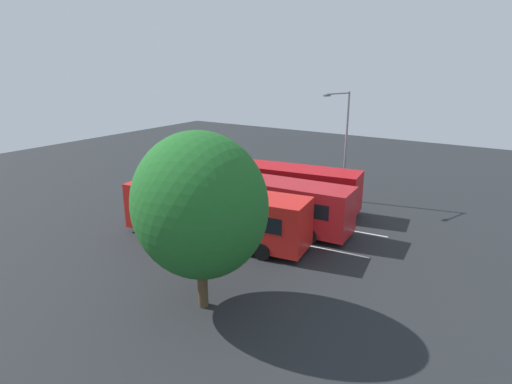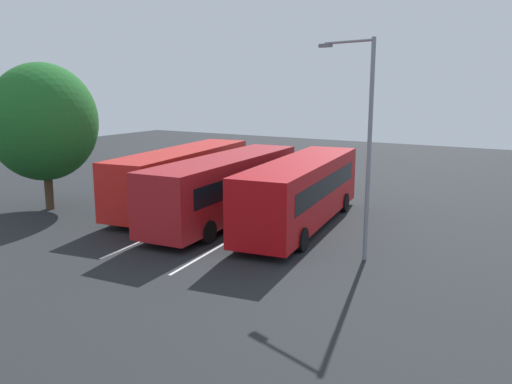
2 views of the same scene
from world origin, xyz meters
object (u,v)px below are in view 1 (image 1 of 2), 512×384
pedestrian (187,187)px  depot_tree (199,206)px  bus_center_right (214,213)px  street_lamp (344,140)px  bus_far_left (280,185)px  bus_center_left (264,200)px

pedestrian → depot_tree: depot_tree is taller
bus_center_right → street_lamp: street_lamp is taller
pedestrian → street_lamp: street_lamp is taller
bus_far_left → bus_center_left: (-0.91, 3.63, 0.00)m
pedestrian → depot_tree: bearing=-22.1°
bus_far_left → pedestrian: bearing=11.5°
street_lamp → bus_center_right: bearing=2.7°
bus_center_left → pedestrian: (7.69, -1.25, -0.69)m
street_lamp → depot_tree: (-0.62, 16.99, -0.09)m
pedestrian → bus_center_right: bearing=-13.4°
bus_center_left → bus_far_left: bearing=-80.0°
bus_far_left → depot_tree: (-3.72, 13.03, 2.89)m
bus_far_left → depot_tree: bearing=98.1°
bus_center_left → pedestrian: size_ratio=6.61×
street_lamp → pedestrian: bearing=-37.7°
bus_center_right → depot_tree: (-4.02, 5.82, 2.89)m
bus_center_left → bus_center_right: size_ratio=0.99×
bus_far_left → pedestrian: (6.78, 2.38, -0.69)m
bus_center_right → depot_tree: 7.64m
bus_center_right → bus_center_left: bearing=-116.9°
bus_far_left → street_lamp: size_ratio=1.41×
bus_far_left → pedestrian: size_ratio=6.66×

